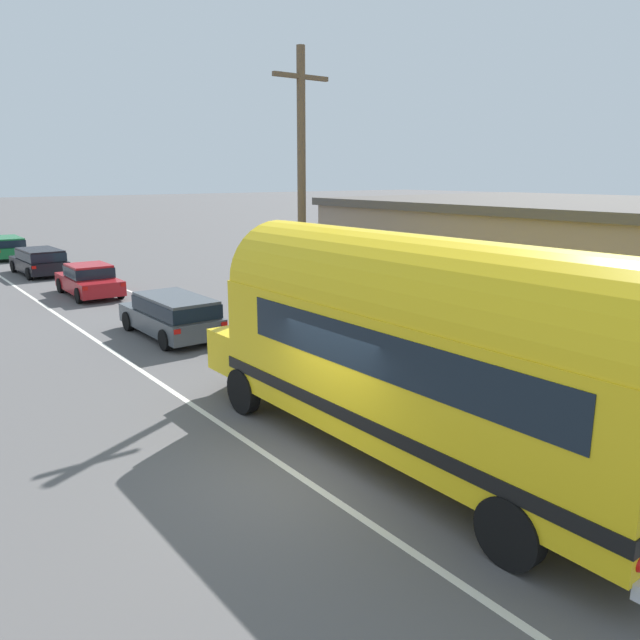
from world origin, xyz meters
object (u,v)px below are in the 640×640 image
(utility_pole, at_px, (302,199))
(car_second, at_px, (89,279))
(car_fourth, at_px, (6,246))
(painted_bus, at_px, (435,346))
(car_third, at_px, (40,260))
(car_lead, at_px, (173,313))

(utility_pole, bearing_deg, car_second, 101.94)
(car_second, xyz_separation_m, car_fourth, (-0.46, 15.25, 0.07))
(painted_bus, distance_m, car_third, 27.37)
(car_lead, height_order, car_third, same)
(car_lead, distance_m, car_third, 16.00)
(utility_pole, height_order, car_lead, utility_pole)
(car_lead, bearing_deg, painted_bus, -91.02)
(car_fourth, bearing_deg, utility_pole, -83.68)
(utility_pole, xyz_separation_m, painted_bus, (-2.78, -7.79, -2.12))
(utility_pole, height_order, car_fourth, utility_pole)
(car_lead, bearing_deg, car_third, 91.21)
(car_third, distance_m, car_fourth, 7.96)
(painted_bus, relative_size, car_lead, 2.55)
(painted_bus, relative_size, car_second, 2.61)
(car_second, xyz_separation_m, car_third, (-0.33, 7.29, 0.06))
(car_second, bearing_deg, car_third, 92.56)
(utility_pole, xyz_separation_m, car_lead, (-2.57, 3.53, -3.63))
(car_second, relative_size, car_third, 0.94)
(utility_pole, distance_m, car_fourth, 27.89)
(utility_pole, relative_size, car_second, 1.95)
(utility_pole, bearing_deg, painted_bus, -109.61)
(car_second, relative_size, car_fourth, 0.95)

